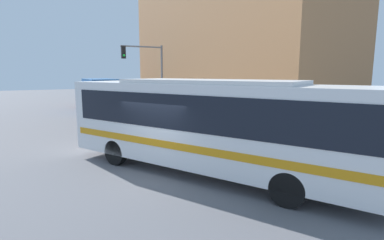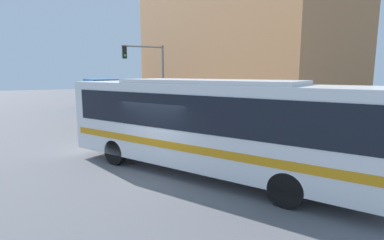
# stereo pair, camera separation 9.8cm
# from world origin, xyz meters

# --- Properties ---
(ground_plane) EXTENTS (120.00, 120.00, 0.00)m
(ground_plane) POSITION_xyz_m (0.00, 0.00, 0.00)
(ground_plane) COLOR slate
(sidewalk) EXTENTS (2.94, 70.00, 0.14)m
(sidewalk) POSITION_xyz_m (5.97, 20.00, 0.07)
(sidewalk) COLOR gray
(sidewalk) RESTS_ON ground_plane
(building_facade) EXTENTS (6.00, 23.12, 12.34)m
(building_facade) POSITION_xyz_m (10.44, 12.56, 6.17)
(building_facade) COLOR #B27A4C
(building_facade) RESTS_ON ground_plane
(city_bus) EXTENTS (7.32, 11.09, 3.28)m
(city_bus) POSITION_xyz_m (1.33, -0.70, 1.89)
(city_bus) COLOR white
(city_bus) RESTS_ON ground_plane
(delivery_truck) EXTENTS (2.43, 7.58, 2.95)m
(delivery_truck) POSITION_xyz_m (1.84, 19.85, 1.61)
(delivery_truck) COLOR #265999
(delivery_truck) RESTS_ON ground_plane
(fire_hydrant) EXTENTS (0.22, 0.30, 0.67)m
(fire_hydrant) POSITION_xyz_m (5.10, 3.63, 0.48)
(fire_hydrant) COLOR #999999
(fire_hydrant) RESTS_ON sidewalk
(traffic_light_pole) EXTENTS (3.28, 0.35, 5.43)m
(traffic_light_pole) POSITION_xyz_m (4.14, 12.55, 3.86)
(traffic_light_pole) COLOR slate
(traffic_light_pole) RESTS_ON sidewalk
(parking_meter) EXTENTS (0.14, 0.14, 1.37)m
(parking_meter) POSITION_xyz_m (5.10, 9.11, 1.07)
(parking_meter) COLOR slate
(parking_meter) RESTS_ON sidewalk
(pedestrian_near_corner) EXTENTS (0.34, 0.34, 1.86)m
(pedestrian_near_corner) POSITION_xyz_m (6.30, 13.25, 1.10)
(pedestrian_near_corner) COLOR #47382D
(pedestrian_near_corner) RESTS_ON sidewalk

